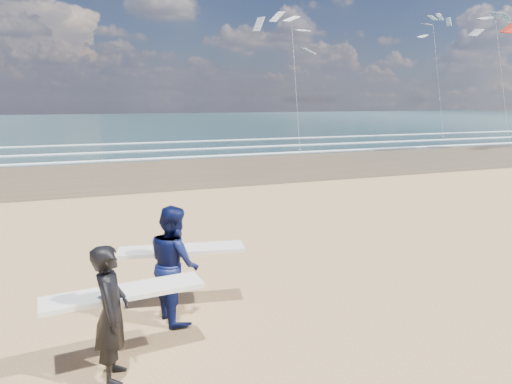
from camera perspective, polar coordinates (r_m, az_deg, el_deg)
name	(u,v)px	position (r m, az deg, el deg)	size (l,w,h in m)	color
wet_sand_strip	(414,157)	(32.08, 19.12, 4.18)	(220.00, 12.00, 0.01)	brown
ocean	(208,121)	(81.18, -6.07, 8.78)	(220.00, 100.00, 0.02)	#1A363A
foam_breakers	(336,143)	(40.32, 9.96, 6.07)	(220.00, 11.70, 0.05)	white
surfer_near	(113,311)	(6.55, -17.43, -14.00)	(2.24, 1.09, 1.89)	black
surfer_far	(175,263)	(7.96, -10.12, -8.67)	(2.26, 1.34, 2.00)	#0A123D
kite_1	(295,69)	(36.50, 4.85, 15.07)	(5.57, 4.71, 11.08)	slate
kite_2	(500,63)	(50.91, 28.23, 14.02)	(5.71, 4.73, 13.13)	slate
kite_5	(437,71)	(52.43, 21.71, 13.93)	(4.40, 4.58, 13.09)	slate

